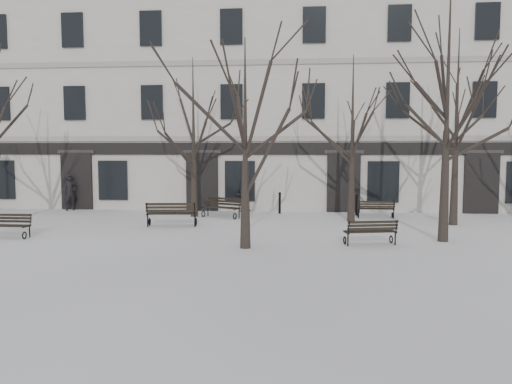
# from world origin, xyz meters

# --- Properties ---
(ground) EXTENTS (100.00, 100.00, 0.00)m
(ground) POSITION_xyz_m (0.00, 0.00, 0.00)
(ground) COLOR white
(ground) RESTS_ON ground
(building) EXTENTS (40.40, 10.20, 11.40)m
(building) POSITION_xyz_m (0.00, 12.96, 5.52)
(building) COLOR beige
(building) RESTS_ON ground
(tree_1) EXTENTS (4.51, 4.51, 6.44)m
(tree_1) POSITION_xyz_m (-0.32, -1.37, 4.02)
(tree_1) COLOR black
(tree_1) RESTS_ON ground
(tree_2) EXTENTS (6.14, 6.14, 8.77)m
(tree_2) POSITION_xyz_m (6.14, 0.32, 5.49)
(tree_2) COLOR black
(tree_2) RESTS_ON ground
(tree_4) EXTENTS (5.02, 5.02, 7.17)m
(tree_4) POSITION_xyz_m (-3.44, 5.72, 4.48)
(tree_4) COLOR black
(tree_4) RESTS_ON ground
(tree_5) EXTENTS (4.91, 4.91, 7.01)m
(tree_5) POSITION_xyz_m (3.55, 4.79, 4.38)
(tree_5) COLOR black
(tree_5) RESTS_ON ground
(tree_6) EXTENTS (5.49, 5.49, 7.84)m
(tree_6) POSITION_xyz_m (7.60, 4.11, 4.90)
(tree_6) COLOR black
(tree_6) RESTS_ON ground
(bench_0) EXTENTS (1.66, 0.62, 0.83)m
(bench_0) POSITION_xyz_m (-8.82, -0.25, 0.45)
(bench_0) COLOR black
(bench_0) RESTS_ON ground
(bench_1) EXTENTS (2.03, 0.92, 0.99)m
(bench_1) POSITION_xyz_m (-3.71, 2.70, 0.54)
(bench_1) COLOR black
(bench_1) RESTS_ON ground
(bench_2) EXTENTS (1.73, 0.93, 0.83)m
(bench_2) POSITION_xyz_m (3.64, -0.54, 0.45)
(bench_2) COLOR black
(bench_2) RESTS_ON ground
(bench_3) EXTENTS (1.87, 1.33, 0.90)m
(bench_3) POSITION_xyz_m (-2.14, 5.49, 0.49)
(bench_3) COLOR black
(bench_3) RESTS_ON ground
(bench_4) EXTENTS (1.62, 0.60, 0.81)m
(bench_4) POSITION_xyz_m (4.76, 5.84, 0.44)
(bench_4) COLOR black
(bench_4) RESTS_ON ground
(bollard_a) EXTENTS (0.13, 0.13, 1.04)m
(bollard_a) POSITION_xyz_m (0.42, 7.04, 0.56)
(bollard_a) COLOR black
(bollard_a) RESTS_ON ground
(bollard_b) EXTENTS (0.13, 0.13, 0.99)m
(bollard_b) POSITION_xyz_m (4.00, 6.73, 0.53)
(bollard_b) COLOR black
(bollard_b) RESTS_ON ground
(pedestrian_a) EXTENTS (0.79, 0.77, 1.83)m
(pedestrian_a) POSITION_xyz_m (-10.16, 7.46, 0.00)
(pedestrian_a) COLOR black
(pedestrian_a) RESTS_ON ground
(pedestrian_b) EXTENTS (0.89, 0.77, 1.58)m
(pedestrian_b) POSITION_xyz_m (-1.42, 7.77, 0.00)
(pedestrian_b) COLOR black
(pedestrian_b) RESTS_ON ground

